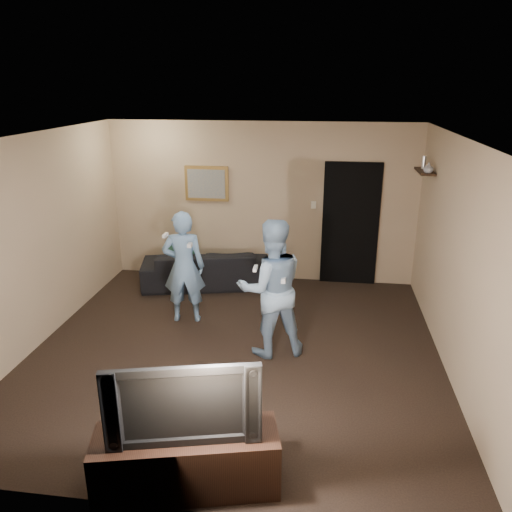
# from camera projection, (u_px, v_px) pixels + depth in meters

# --- Properties ---
(ground) EXTENTS (5.00, 5.00, 0.00)m
(ground) POSITION_uv_depth(u_px,v_px,m) (236.00, 350.00, 6.24)
(ground) COLOR black
(ground) RESTS_ON ground
(ceiling) EXTENTS (5.00, 5.00, 0.04)m
(ceiling) POSITION_uv_depth(u_px,v_px,m) (233.00, 138.00, 5.38)
(ceiling) COLOR silver
(ceiling) RESTS_ON wall_back
(wall_back) EXTENTS (5.00, 0.04, 2.60)m
(wall_back) POSITION_uv_depth(u_px,v_px,m) (261.00, 203.00, 8.15)
(wall_back) COLOR tan
(wall_back) RESTS_ON ground
(wall_front) EXTENTS (5.00, 0.04, 2.60)m
(wall_front) POSITION_uv_depth(u_px,v_px,m) (171.00, 365.00, 3.47)
(wall_front) COLOR tan
(wall_front) RESTS_ON ground
(wall_left) EXTENTS (0.04, 5.00, 2.60)m
(wall_left) POSITION_uv_depth(u_px,v_px,m) (34.00, 243.00, 6.13)
(wall_left) COLOR tan
(wall_left) RESTS_ON ground
(wall_right) EXTENTS (0.04, 5.00, 2.60)m
(wall_right) POSITION_uv_depth(u_px,v_px,m) (458.00, 261.00, 5.49)
(wall_right) COLOR tan
(wall_right) RESTS_ON ground
(sofa) EXTENTS (2.18, 1.23, 0.60)m
(sofa) POSITION_uv_depth(u_px,v_px,m) (206.00, 267.00, 8.16)
(sofa) COLOR black
(sofa) RESTS_ON ground
(throw_pillow) EXTENTS (0.49, 0.28, 0.47)m
(throw_pillow) POSITION_uv_depth(u_px,v_px,m) (182.00, 256.00, 8.15)
(throw_pillow) COLOR #1A4F41
(throw_pillow) RESTS_ON sofa
(painting_frame) EXTENTS (0.72, 0.05, 0.57)m
(painting_frame) POSITION_uv_depth(u_px,v_px,m) (207.00, 184.00, 8.14)
(painting_frame) COLOR olive
(painting_frame) RESTS_ON wall_back
(painting_canvas) EXTENTS (0.62, 0.01, 0.47)m
(painting_canvas) POSITION_uv_depth(u_px,v_px,m) (206.00, 184.00, 8.12)
(painting_canvas) COLOR slate
(painting_canvas) RESTS_ON painting_frame
(doorway) EXTENTS (0.90, 0.06, 2.00)m
(doorway) POSITION_uv_depth(u_px,v_px,m) (350.00, 224.00, 8.03)
(doorway) COLOR black
(doorway) RESTS_ON ground
(light_switch) EXTENTS (0.08, 0.02, 0.12)m
(light_switch) POSITION_uv_depth(u_px,v_px,m) (314.00, 205.00, 8.02)
(light_switch) COLOR silver
(light_switch) RESTS_ON wall_back
(wall_shelf) EXTENTS (0.20, 0.60, 0.03)m
(wall_shelf) POSITION_uv_depth(u_px,v_px,m) (425.00, 171.00, 6.96)
(wall_shelf) COLOR black
(wall_shelf) RESTS_ON wall_right
(shelf_vase) EXTENTS (0.17, 0.17, 0.14)m
(shelf_vase) POSITION_uv_depth(u_px,v_px,m) (428.00, 168.00, 6.72)
(shelf_vase) COLOR #A5A5AA
(shelf_vase) RESTS_ON wall_shelf
(shelf_figurine) EXTENTS (0.06, 0.06, 0.18)m
(shelf_figurine) POSITION_uv_depth(u_px,v_px,m) (424.00, 162.00, 7.05)
(shelf_figurine) COLOR silver
(shelf_figurine) RESTS_ON wall_shelf
(tv_console) EXTENTS (1.55, 0.81, 0.53)m
(tv_console) POSITION_uv_depth(u_px,v_px,m) (187.00, 462.00, 4.05)
(tv_console) COLOR black
(tv_console) RESTS_ON ground
(television) EXTENTS (1.20, 0.43, 0.69)m
(television) POSITION_uv_depth(u_px,v_px,m) (183.00, 398.00, 3.85)
(television) COLOR black
(television) RESTS_ON tv_console
(wii_player_left) EXTENTS (0.62, 0.52, 1.57)m
(wii_player_left) POSITION_uv_depth(u_px,v_px,m) (184.00, 267.00, 6.79)
(wii_player_left) COLOR #6D94BC
(wii_player_left) RESTS_ON ground
(wii_player_right) EXTENTS (0.99, 0.87, 1.70)m
(wii_player_right) POSITION_uv_depth(u_px,v_px,m) (271.00, 288.00, 5.92)
(wii_player_right) COLOR #82A1BD
(wii_player_right) RESTS_ON ground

